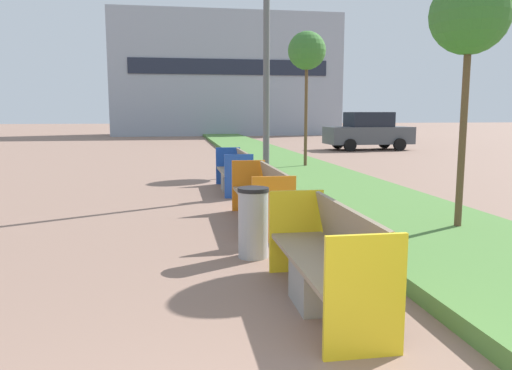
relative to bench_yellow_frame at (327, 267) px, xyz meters
The scene contains 9 objects.
planter_grass_strip 9.24m from the bench_yellow_frame, 75.82° to the left, with size 2.80×120.00×0.18m.
building_backdrop 38.81m from the bench_yellow_frame, 85.44° to the left, with size 18.62×5.98×9.83m.
bench_yellow_frame is the anchor object (origin of this frame).
bench_orange_frame 3.53m from the bench_yellow_frame, 89.94° to the left, with size 0.65×2.43×0.94m.
bench_blue_frame 7.20m from the bench_yellow_frame, 89.99° to the left, with size 0.65×2.22×0.94m.
litter_bin 1.74m from the bench_yellow_frame, 104.34° to the left, with size 0.39×0.39×0.89m.
sapling_tree_near 4.39m from the bench_yellow_frame, 39.31° to the left, with size 1.09×1.09×3.69m.
sapling_tree_far 11.55m from the bench_yellow_frame, 76.13° to the left, with size 1.15×1.15×4.27m.
parked_car_distant 20.92m from the bench_yellow_frame, 67.10° to the left, with size 4.25×2.00×1.86m.
Camera 1 is at (-0.45, -1.30, 1.80)m, focal length 35.00 mm.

